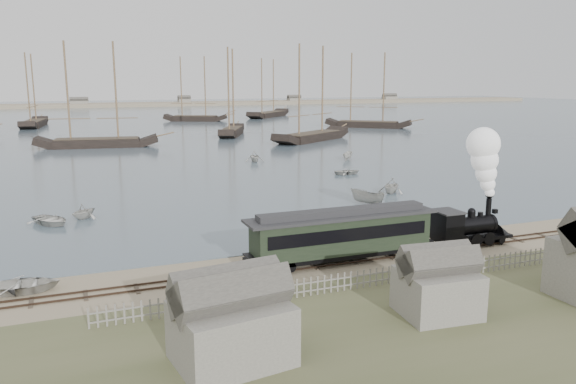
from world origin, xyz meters
name	(u,v)px	position (x,y,z in m)	size (l,w,h in m)	color
ground	(315,256)	(0.00, 0.00, 0.00)	(600.00, 600.00, 0.00)	tan
harbor_water	(116,117)	(0.00, 170.00, 0.03)	(600.00, 336.00, 0.06)	#455763
rail_track	(326,264)	(0.00, -2.00, 0.04)	(120.00, 1.80, 0.16)	#36271D
picket_fence_west	(262,303)	(-6.50, -7.00, 0.00)	(19.00, 0.10, 1.20)	slate
picket_fence_east	(523,267)	(12.50, -7.50, 0.00)	(15.00, 0.10, 1.20)	slate
shed_left	(232,362)	(-10.00, -13.00, 0.00)	(5.00, 4.00, 4.10)	slate
shed_mid	(436,314)	(2.00, -12.00, 0.00)	(4.00, 3.50, 3.60)	slate
far_spit	(102,107)	(0.00, 250.00, 0.00)	(500.00, 20.00, 1.80)	tan
locomotive	(482,194)	(13.32, -2.00, 4.09)	(7.10, 2.65, 8.85)	black
passenger_coach	(342,233)	(1.20, -2.00, 2.15)	(14.00, 2.70, 3.40)	black
beached_dinghy	(22,285)	(-19.57, 0.06, 0.46)	(4.40, 3.14, 0.91)	beige
rowboat_0	(51,220)	(-18.25, 16.84, 0.49)	(4.20, 3.00, 0.87)	beige
rowboat_1	(84,211)	(-15.42, 18.07, 0.79)	(2.76, 2.38, 1.45)	beige
rowboat_2	(367,197)	(12.15, 13.81, 0.81)	(3.90, 1.47, 1.50)	beige
rowboat_3	(347,172)	(19.02, 31.40, 0.43)	(3.56, 2.54, 0.74)	beige
rowboat_4	(391,186)	(17.63, 17.95, 0.94)	(3.36, 2.90, 1.77)	beige
rowboat_5	(347,156)	(25.53, 43.97, 0.70)	(3.34, 1.26, 1.29)	beige
rowboat_7	(254,156)	(10.84, 47.26, 0.95)	(3.38, 2.91, 1.78)	beige
schooner_2	(94,94)	(-11.05, 77.06, 10.06)	(22.57, 5.21, 20.00)	black
schooner_3	(231,92)	(19.36, 90.18, 10.06)	(18.20, 4.20, 20.00)	black
schooner_4	(312,93)	(32.06, 72.79, 10.06)	(23.71, 5.47, 20.00)	black
schooner_5	(369,90)	(59.85, 98.03, 10.06)	(22.99, 5.30, 20.00)	black
schooner_7	(31,90)	(-24.65, 134.28, 10.06)	(22.01, 5.08, 20.00)	black
schooner_8	(194,89)	(21.32, 138.71, 10.06)	(19.50, 4.50, 20.00)	black
schooner_9	(268,88)	(49.56, 149.73, 10.06)	(25.54, 5.89, 20.00)	black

